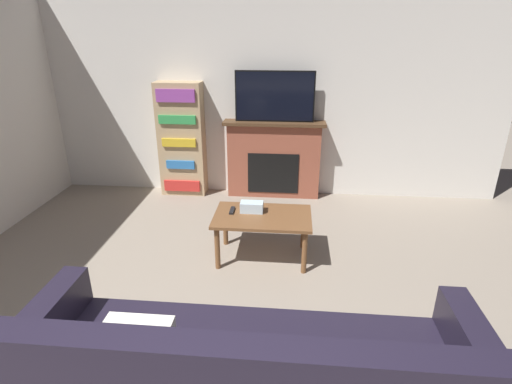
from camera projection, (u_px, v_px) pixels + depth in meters
The scene contains 7 objects.
wall_back at pixel (255, 93), 5.14m from camera, with size 6.41×0.06×2.70m.
fireplace at pixel (274, 159), 5.30m from camera, with size 1.31×0.28×1.02m.
tv at pixel (275, 97), 4.97m from camera, with size 1.00×0.03×0.63m.
coffee_table at pixel (263, 221), 3.84m from camera, with size 0.93×0.58×0.46m.
tissue_box at pixel (252, 207), 3.87m from camera, with size 0.22×0.12×0.10m.
remote_control at pixel (232, 210), 3.89m from camera, with size 0.04×0.15×0.02m.
bookshelf at pixel (182, 140), 5.29m from camera, with size 0.60×0.29×1.50m.
Camera 1 is at (0.49, -1.05, 2.12)m, focal length 28.00 mm.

